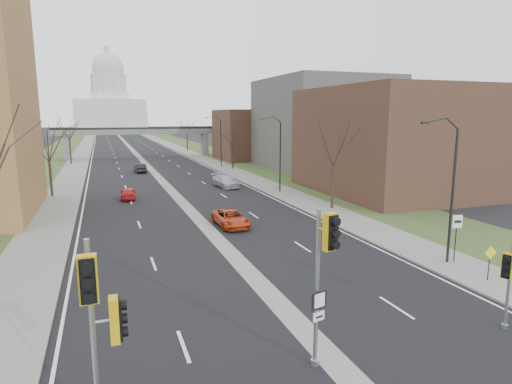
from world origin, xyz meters
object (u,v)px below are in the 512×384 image
car_right_mid (225,181)px  car_left_far (140,168)px  signal_pole_left (100,313)px  car_right_near (231,218)px  car_left_near (128,193)px  warning_sign (490,258)px  signal_pole_median (324,261)px  speed_limit_sign (456,230)px

car_right_mid → car_left_far: bearing=108.3°
signal_pole_left → car_left_far: signal_pole_left is taller
signal_pole_left → car_right_near: size_ratio=1.21×
car_left_near → car_right_near: size_ratio=0.79×
warning_sign → car_right_near: warning_sign is taller
car_left_near → car_left_far: size_ratio=0.89×
car_left_near → car_right_mid: 12.69m
car_left_near → car_right_mid: (12.02, 4.07, 0.12)m
signal_pole_median → car_right_near: bearing=67.9°
car_left_far → car_right_mid: (8.85, -18.12, 0.07)m
speed_limit_sign → warning_sign: 3.12m
signal_pole_left → warning_sign: 20.32m
signal_pole_median → car_left_far: signal_pole_median is taller
speed_limit_sign → car_left_far: size_ratio=0.69×
car_left_far → car_right_mid: 20.17m
car_right_near → signal_pole_median: bearing=-99.0°
signal_pole_median → warning_sign: signal_pole_median is taller
warning_sign → car_right_mid: size_ratio=0.37×
car_left_far → speed_limit_sign: bearing=102.7°
signal_pole_median → car_left_far: bearing=76.8°
signal_pole_left → car_right_mid: signal_pole_left is taller
signal_pole_left → signal_pole_median: size_ratio=1.00×
signal_pole_median → speed_limit_sign: 14.89m
signal_pole_left → car_right_near: (9.84, 21.22, -3.11)m
speed_limit_sign → warning_sign: size_ratio=1.52×
signal_pole_left → car_left_near: size_ratio=1.53×
speed_limit_sign → car_left_far: speed_limit_sign is taller
signal_pole_median → speed_limit_sign: size_ratio=1.99×
signal_pole_left → car_right_mid: bearing=70.1°
speed_limit_sign → car_right_near: bearing=139.0°
car_left_near → car_left_far: bearing=-94.6°
car_left_far → car_right_near: bearing=93.0°
warning_sign → car_right_near: bearing=125.3°
signal_pole_left → speed_limit_sign: (20.09, 8.09, -1.65)m
signal_pole_left → car_right_mid: 42.73m
speed_limit_sign → car_left_near: 32.89m
warning_sign → car_left_near: 35.14m
warning_sign → car_right_mid: (-4.83, 34.89, -0.60)m
car_right_near → car_right_mid: (4.85, 18.79, 0.10)m
car_left_near → signal_pole_median: bearing=100.8°
signal_pole_median → car_left_near: (-4.49, 34.98, -3.38)m
signal_pole_left → signal_pole_median: bearing=8.0°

